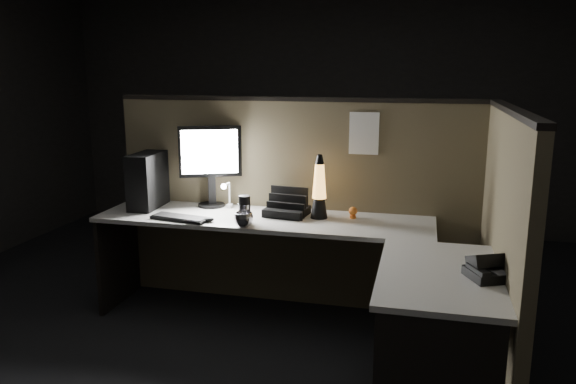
% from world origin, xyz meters
% --- Properties ---
extents(floor, '(6.00, 6.00, 0.00)m').
position_xyz_m(floor, '(0.00, 0.00, 0.00)').
color(floor, black).
rests_on(floor, ground).
extents(room_shell, '(6.00, 6.00, 6.00)m').
position_xyz_m(room_shell, '(0.00, 0.00, 1.62)').
color(room_shell, silver).
rests_on(room_shell, ground).
extents(partition_back, '(2.66, 0.06, 1.50)m').
position_xyz_m(partition_back, '(0.00, 0.93, 0.75)').
color(partition_back, brown).
rests_on(partition_back, ground).
extents(partition_right, '(0.06, 1.66, 1.50)m').
position_xyz_m(partition_right, '(1.33, 0.10, 0.75)').
color(partition_right, brown).
rests_on(partition_right, ground).
extents(desk, '(2.60, 1.60, 0.73)m').
position_xyz_m(desk, '(0.18, 0.25, 0.58)').
color(desk, '#B7B4AC').
rests_on(desk, ground).
extents(pc_tower, '(0.19, 0.39, 0.40)m').
position_xyz_m(pc_tower, '(-1.05, 0.68, 0.93)').
color(pc_tower, black).
rests_on(pc_tower, desk).
extents(monitor, '(0.44, 0.22, 0.59)m').
position_xyz_m(monitor, '(-0.61, 0.83, 1.09)').
color(monitor, black).
rests_on(monitor, desk).
extents(keyboard, '(0.42, 0.20, 0.02)m').
position_xyz_m(keyboard, '(-0.68, 0.41, 0.74)').
color(keyboard, black).
rests_on(keyboard, desk).
extents(mouse, '(0.09, 0.08, 0.03)m').
position_xyz_m(mouse, '(-0.48, 0.40, 0.75)').
color(mouse, black).
rests_on(mouse, desk).
extents(clip_lamp, '(0.04, 0.16, 0.20)m').
position_xyz_m(clip_lamp, '(-0.46, 0.75, 0.85)').
color(clip_lamp, white).
rests_on(clip_lamp, desk).
extents(organizer, '(0.30, 0.28, 0.21)m').
position_xyz_m(organizer, '(-0.01, 0.70, 0.78)').
color(organizer, black).
rests_on(organizer, desk).
extents(lava_lamp, '(0.12, 0.12, 0.44)m').
position_xyz_m(lava_lamp, '(0.22, 0.68, 0.91)').
color(lava_lamp, black).
rests_on(lava_lamp, desk).
extents(travel_mug, '(0.08, 0.08, 0.18)m').
position_xyz_m(travel_mug, '(-0.23, 0.44, 0.82)').
color(travel_mug, black).
rests_on(travel_mug, desk).
extents(steel_mug, '(0.15, 0.15, 0.10)m').
position_xyz_m(steel_mug, '(-0.21, 0.34, 0.78)').
color(steel_mug, '#B2B2B9').
rests_on(steel_mug, desk).
extents(figurine, '(0.06, 0.06, 0.06)m').
position_xyz_m(figurine, '(0.45, 0.72, 0.78)').
color(figurine, orange).
rests_on(figurine, desk).
extents(pinned_paper, '(0.20, 0.00, 0.29)m').
position_xyz_m(pinned_paper, '(0.49, 0.90, 1.29)').
color(pinned_paper, white).
rests_on(pinned_paper, partition_back).
extents(desk_phone, '(0.27, 0.27, 0.13)m').
position_xyz_m(desk_phone, '(1.24, -0.23, 0.78)').
color(desk_phone, black).
rests_on(desk_phone, desk).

